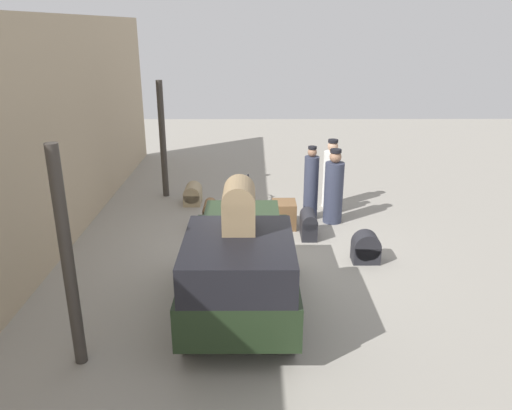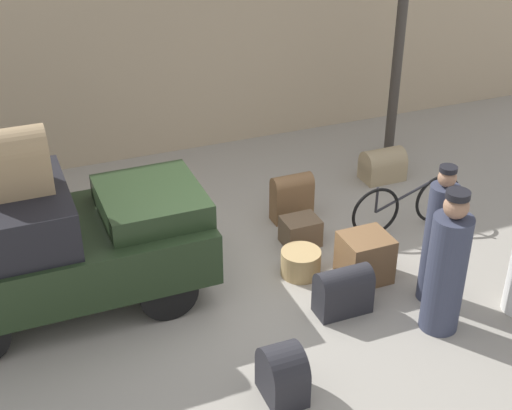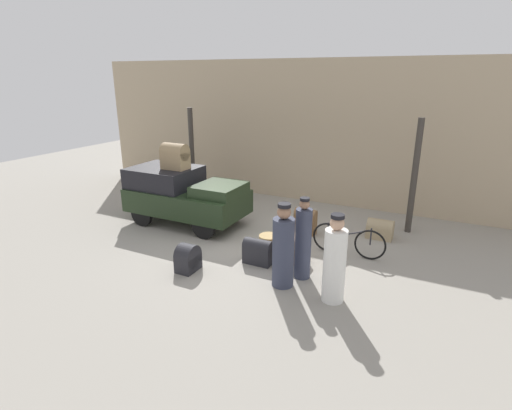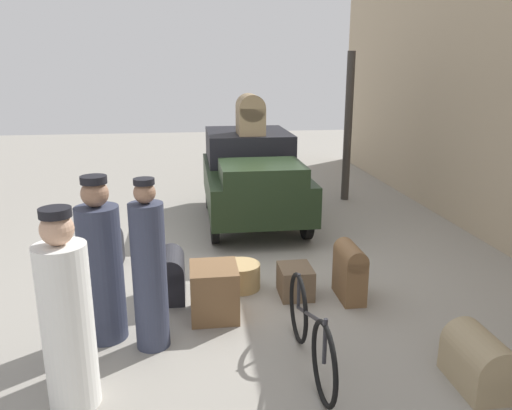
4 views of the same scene
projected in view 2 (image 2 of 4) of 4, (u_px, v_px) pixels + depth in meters
ground_plane at (247, 283)px, 8.72m from camera, size 30.00×30.00×0.00m
station_building_facade at (149, 18)px, 10.90m from camera, size 16.00×0.15×4.50m
canopy_pillar_right at (397, 66)px, 11.22m from camera, size 0.16×0.16×3.01m
truck at (49, 242)px, 7.94m from camera, size 3.29×1.64×1.55m
bicycle at (407, 205)px, 9.67m from camera, size 1.70×0.04×0.76m
wicker_basket at (301, 263)px, 8.81m from camera, size 0.50×0.50×0.33m
porter_standing_middle at (446, 269)px, 7.62m from camera, size 0.43×0.43×1.71m
conductor_in_dark_uniform at (438, 240)px, 8.08m from camera, size 0.33×0.33×1.73m
suitcase_black_upright at (365, 257)px, 8.67m from camera, size 0.58×0.52×0.59m
suitcase_tan_flat at (282, 374)px, 6.93m from camera, size 0.38×0.51×0.60m
trunk_umber_medium at (300, 231)px, 9.42m from camera, size 0.48×0.39×0.37m
trunk_large_brown at (343, 290)px, 8.09m from camera, size 0.64×0.32×0.58m
trunk_barrel_dark at (383, 165)px, 11.02m from camera, size 0.64×0.42×0.50m
trunk_wicker_pale at (292, 196)px, 9.89m from camera, size 0.57×0.26×0.69m
trunk_on_truck_roof at (14, 161)px, 7.36m from camera, size 0.70×0.46×0.71m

